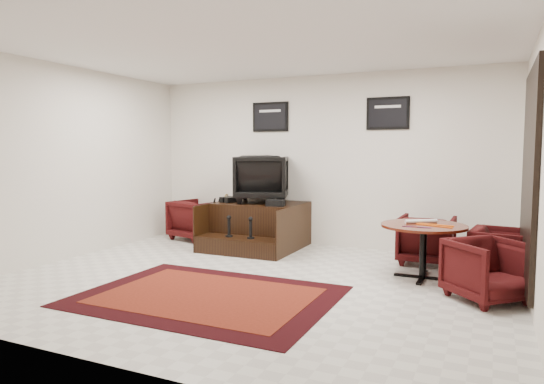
# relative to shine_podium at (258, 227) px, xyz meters

# --- Properties ---
(ground) EXTENTS (6.00, 6.00, 0.00)m
(ground) POSITION_rel_shine_podium_xyz_m (0.85, -1.88, -0.33)
(ground) COLOR silver
(ground) RESTS_ON ground
(room_shell) EXTENTS (6.02, 5.02, 2.81)m
(room_shell) POSITION_rel_shine_podium_xyz_m (1.26, -1.76, 1.45)
(room_shell) COLOR silver
(room_shell) RESTS_ON ground
(area_rug) EXTENTS (2.70, 2.03, 0.01)m
(area_rug) POSITION_rel_shine_podium_xyz_m (0.69, -2.64, -0.33)
(area_rug) COLOR black
(area_rug) RESTS_ON ground
(shine_podium) EXTENTS (1.41, 1.45, 0.72)m
(shine_podium) POSITION_rel_shine_podium_xyz_m (0.00, 0.00, 0.00)
(shine_podium) COLOR black
(shine_podium) RESTS_ON ground
(shine_chair) EXTENTS (1.05, 1.01, 0.86)m
(shine_chair) POSITION_rel_shine_podium_xyz_m (0.00, 0.15, 0.82)
(shine_chair) COLOR black
(shine_chair) RESTS_ON shine_podium
(shoes_pair) EXTENTS (0.27, 0.29, 0.09)m
(shoes_pair) POSITION_rel_shine_podium_xyz_m (-0.49, -0.10, 0.43)
(shoes_pair) COLOR black
(shoes_pair) RESTS_ON shine_podium
(polish_kit) EXTENTS (0.30, 0.23, 0.09)m
(polish_kit) POSITION_rel_shine_podium_xyz_m (0.43, -0.26, 0.44)
(polish_kit) COLOR black
(polish_kit) RESTS_ON shine_podium
(umbrella_black) EXTENTS (0.31, 0.12, 0.83)m
(umbrella_black) POSITION_rel_shine_podium_xyz_m (-0.80, -0.23, 0.08)
(umbrella_black) COLOR black
(umbrella_black) RESTS_ON ground
(umbrella_hooked) EXTENTS (0.31, 0.12, 0.82)m
(umbrella_hooked) POSITION_rel_shine_podium_xyz_m (-0.82, -0.03, 0.08)
(umbrella_hooked) COLOR black
(umbrella_hooked) RESTS_ON ground
(armchair_side) EXTENTS (0.90, 0.86, 0.77)m
(armchair_side) POSITION_rel_shine_podium_xyz_m (-1.32, 0.18, 0.05)
(armchair_side) COLOR black
(armchair_side) RESTS_ON ground
(meeting_table) EXTENTS (1.03, 1.03, 0.67)m
(meeting_table) POSITION_rel_shine_podium_xyz_m (2.71, -0.90, 0.26)
(meeting_table) COLOR #411009
(meeting_table) RESTS_ON ground
(table_chair_back) EXTENTS (0.73, 0.69, 0.74)m
(table_chair_back) POSITION_rel_shine_podium_xyz_m (2.65, -0.06, 0.04)
(table_chair_back) COLOR black
(table_chair_back) RESTS_ON ground
(table_chair_window) EXTENTS (0.73, 0.77, 0.71)m
(table_chair_window) POSITION_rel_shine_podium_xyz_m (3.60, -0.60, 0.02)
(table_chair_window) COLOR black
(table_chair_window) RESTS_ON ground
(table_chair_corner) EXTENTS (0.96, 0.95, 0.72)m
(table_chair_corner) POSITION_rel_shine_podium_xyz_m (3.45, -1.54, 0.03)
(table_chair_corner) COLOR black
(table_chair_corner) RESTS_ON ground
(paper_roll) EXTENTS (0.37, 0.28, 0.05)m
(paper_roll) POSITION_rel_shine_podium_xyz_m (2.67, -0.80, 0.37)
(paper_roll) COLOR silver
(paper_roll) RESTS_ON meeting_table
(table_clutter) EXTENTS (0.57, 0.32, 0.01)m
(table_clutter) POSITION_rel_shine_podium_xyz_m (2.81, -0.97, 0.35)
(table_clutter) COLOR orange
(table_clutter) RESTS_ON meeting_table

